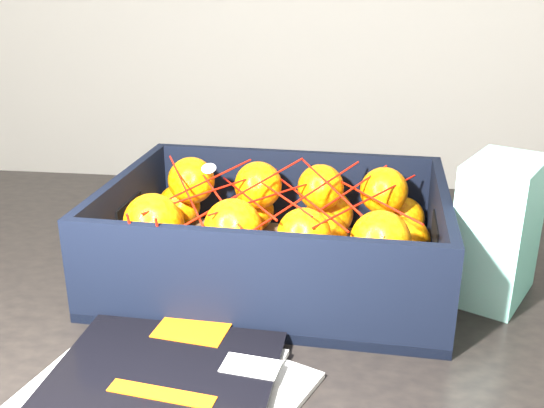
# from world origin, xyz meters

# --- Properties ---
(table) EXTENTS (1.24, 0.86, 0.75)m
(table) POSITION_xyz_m (0.34, 0.08, 0.65)
(table) COLOR black
(table) RESTS_ON ground
(produce_crate) EXTENTS (0.42, 0.31, 0.12)m
(produce_crate) POSITION_xyz_m (0.41, 0.11, 0.79)
(produce_crate) COLOR brown
(produce_crate) RESTS_ON table
(clementine_heap) EXTENTS (0.39, 0.30, 0.12)m
(clementine_heap) POSITION_xyz_m (0.41, 0.11, 0.81)
(clementine_heap) COLOR orange
(clementine_heap) RESTS_ON produce_crate
(mesh_net) EXTENTS (0.35, 0.28, 0.09)m
(mesh_net) POSITION_xyz_m (0.40, 0.10, 0.86)
(mesh_net) COLOR red
(mesh_net) RESTS_ON clementine_heap
(retail_carton) EXTENTS (0.12, 0.14, 0.17)m
(retail_carton) POSITION_xyz_m (0.68, 0.10, 0.84)
(retail_carton) COLOR silver
(retail_carton) RESTS_ON table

